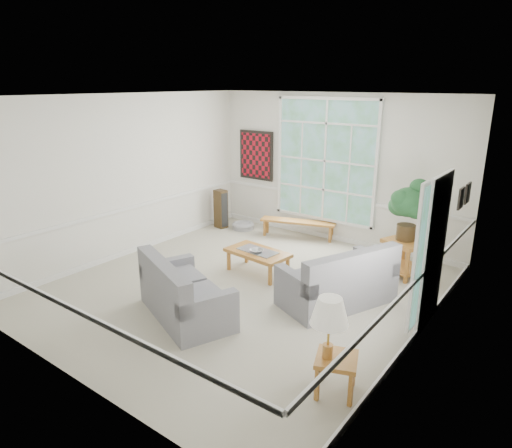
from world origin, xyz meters
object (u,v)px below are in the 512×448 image
(end_table, at_px, (405,258))
(side_table, at_px, (336,375))
(loveseat_right, at_px, (337,275))
(coffee_table, at_px, (258,262))
(loveseat_front, at_px, (186,288))

(end_table, xyz_separation_m, side_table, (0.50, -3.53, -0.10))
(loveseat_right, height_order, side_table, loveseat_right)
(coffee_table, height_order, side_table, side_table)
(loveseat_front, xyz_separation_m, side_table, (2.48, -0.26, -0.22))
(loveseat_right, bearing_deg, loveseat_front, -109.52)
(side_table, bearing_deg, loveseat_front, 173.91)
(loveseat_right, relative_size, end_table, 2.66)
(loveseat_front, bearing_deg, end_table, 81.06)
(coffee_table, xyz_separation_m, end_table, (2.07, 1.45, 0.11))
(side_table, bearing_deg, end_table, 98.03)
(loveseat_right, relative_size, coffee_table, 1.53)
(side_table, bearing_deg, loveseat_right, 116.98)
(loveseat_right, xyz_separation_m, side_table, (0.97, -1.90, -0.24))
(loveseat_front, distance_m, end_table, 3.82)
(coffee_table, distance_m, side_table, 3.30)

